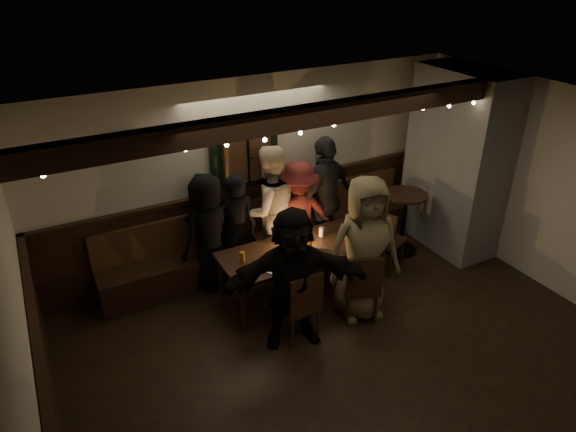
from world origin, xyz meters
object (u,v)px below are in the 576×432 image
person_e (325,198)px  person_f (293,278)px  person_d (298,215)px  chair_near_left (302,303)px  dining_table (296,253)px  person_a (209,232)px  chair_end (384,237)px  person_g (364,249)px  person_b (236,228)px  person_c (269,210)px  high_top (404,215)px  chair_near_right (362,284)px

person_e → person_f: (-1.27, -1.40, -0.07)m
person_d → chair_near_left: bearing=70.4°
person_f → dining_table: bearing=76.1°
person_a → person_d: 1.25m
person_f → chair_near_left: bearing=-16.5°
chair_near_left → chair_end: 1.81m
chair_near_left → person_g: size_ratio=0.50×
person_e → dining_table: bearing=17.3°
person_b → person_c: 0.52m
person_a → person_f: size_ratio=0.94×
high_top → person_f: person_f is taller
dining_table → high_top: high_top is taller
dining_table → person_e: 1.11m
person_d → person_g: 1.34m
chair_near_right → person_b: bearing=121.6°
chair_near_right → person_d: bearing=91.5°
person_e → person_c: bearing=-25.1°
chair_end → high_top: chair_end is taller
chair_near_left → high_top: bearing=23.7°
dining_table → person_b: person_b is taller
dining_table → person_d: 0.76m
person_b → person_c: bearing=-161.1°
person_b → person_e: person_e is taller
person_b → high_top: bearing=-176.3°
person_b → person_g: (1.01, -1.39, 0.14)m
person_d → chair_end: bearing=150.6°
dining_table → person_d: bearing=58.1°
dining_table → person_c: size_ratio=1.05×
person_b → person_f: (0.06, -1.42, 0.07)m
chair_end → person_b: person_b is taller
chair_near_left → person_f: size_ratio=0.55×
dining_table → chair_end: size_ratio=2.00×
chair_end → high_top: 0.65m
person_a → person_d: (1.25, -0.11, -0.02)m
person_c → person_d: person_c is taller
person_a → person_d: bearing=151.5°
person_e → person_g: size_ratio=1.00×
person_c → person_f: 1.52m
person_a → person_f: bearing=82.4°
dining_table → chair_near_left: (-0.35, -0.78, -0.11)m
person_f → high_top: bearing=38.9°
chair_end → person_b: size_ratio=0.62×
chair_end → person_b: (-1.81, 0.78, 0.23)m
chair_end → chair_near_left: bearing=-157.2°
high_top → person_g: person_g is taller
high_top → person_f: size_ratio=0.56×
person_b → person_e: (1.34, -0.02, 0.14)m
chair_near_left → person_d: bearing=62.2°
person_f → person_g: bearing=19.1°
chair_near_left → person_b: bearing=95.6°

